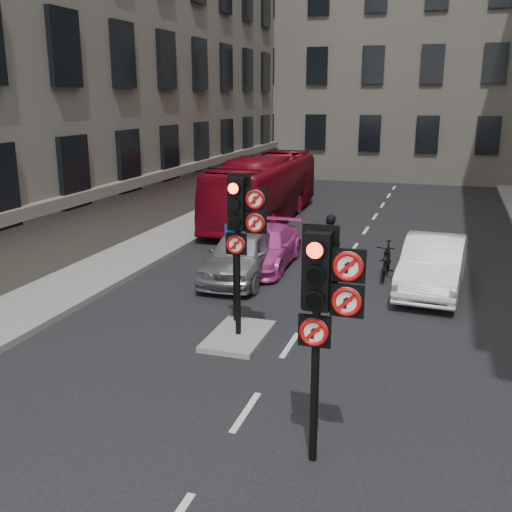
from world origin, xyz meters
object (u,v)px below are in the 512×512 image
Objects in this scene: signal_near at (323,297)px; bus_red at (264,189)px; car_white at (433,264)px; signal_far at (241,221)px; car_silver at (241,255)px; car_pink at (265,247)px; motorcyclist at (330,243)px; motorcycle at (387,260)px; info_sign at (234,259)px.

bus_red is at bearing 109.76° from signal_near.
bus_red reaches higher than car_white.
car_white is (3.90, 4.93, -1.96)m from signal_far.
car_silver is 8.55m from bus_red.
car_pink is (-3.83, 9.82, -1.97)m from signal_near.
car_silver is 1.51m from car_pink.
signal_near is 10.07m from motorcyclist.
motorcyclist is at bearing 81.61° from signal_far.
car_pink is at bearing -73.24° from bus_red.
car_pink is 2.37× the size of motorcycle.
motorcycle is 0.98× the size of motorcyclist.
motorcycle is 1.75m from motorcyclist.
car_pink is 2.11m from motorcyclist.
car_white is 3.17m from motorcyclist.
car_pink is at bearing 17.46° from motorcyclist.
signal_far is 6.31m from car_pink.
bus_red is (-7.28, 7.73, 0.64)m from car_white.
signal_near is 0.36× the size of bus_red.
motorcycle is (5.95, -6.93, -0.85)m from bus_red.
bus_red reaches higher than motorcyclist.
motorcyclist reaches higher than car_silver.
signal_near is 0.84× the size of car_silver.
motorcycle is at bearing 65.95° from signal_far.
info_sign is (-3.00, -5.00, 1.09)m from motorcycle.
signal_near is 4.77m from signal_far.
car_white is 10.64m from bus_red.
signal_near is 9.95m from motorcycle.
car_silver is 2.33× the size of motorcyclist.
car_silver is at bearing 116.27° from signal_near.
motorcycle is at bearing 60.12° from info_sign.
bus_red is 9.17m from motorcycle.
motorcyclist is (2.37, 1.43, 0.19)m from car_silver.
signal_far is at bearing 123.02° from signal_near.
car_pink is 5.25m from info_sign.
car_white reaches higher than car_pink.
info_sign is at bearing 122.66° from signal_near.
bus_red is (-1.87, 8.32, 0.66)m from car_silver.
signal_far reaches higher than info_sign.
car_white is at bearing -47.42° from bus_red.
info_sign is at bearing 94.31° from motorcyclist.
signal_near is at bearing -88.76° from motorcycle.
bus_red is 4.27× the size of info_sign.
car_white is at bearing -176.89° from motorcyclist.
car_pink is at bearing 179.78° from motorcycle.
motorcyclist is 0.78× the size of info_sign.
signal_far reaches higher than motorcyclist.
signal_far is 6.65m from motorcycle.
signal_near is 17.75m from bus_red.
motorcycle is (2.56, 5.74, -2.16)m from signal_far.
car_white is 1.06× the size of car_pink.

